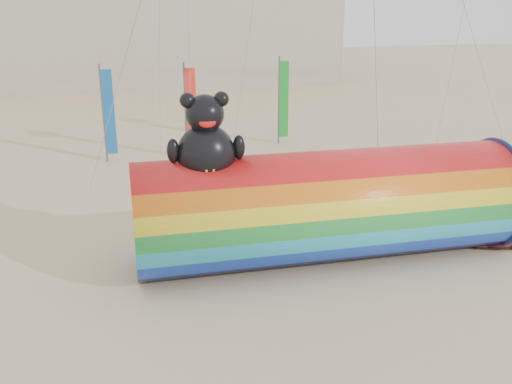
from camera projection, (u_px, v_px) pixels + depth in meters
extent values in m
plane|color=#CCB58C|center=(251.00, 280.00, 17.97)|extent=(160.00, 160.00, 0.00)
cylinder|color=red|center=(328.00, 206.00, 18.99)|extent=(12.72, 3.71, 3.71)
torus|color=#0F1438|center=(492.00, 192.00, 20.35)|extent=(0.25, 3.89, 3.89)
cylinder|color=black|center=(496.00, 192.00, 20.38)|extent=(0.06, 3.67, 3.67)
ellipsoid|color=black|center=(206.00, 155.00, 17.46)|extent=(1.81, 1.62, 1.91)
ellipsoid|color=yellow|center=(209.00, 163.00, 16.96)|extent=(0.93, 0.41, 0.82)
sphere|color=black|center=(205.00, 114.00, 17.05)|extent=(1.17, 1.17, 1.17)
sphere|color=black|center=(187.00, 100.00, 16.80)|extent=(0.47, 0.47, 0.47)
sphere|color=black|center=(221.00, 99.00, 17.02)|extent=(0.47, 0.47, 0.47)
ellipsoid|color=red|center=(207.00, 122.00, 16.66)|extent=(0.51, 0.19, 0.33)
ellipsoid|color=black|center=(173.00, 151.00, 17.08)|extent=(0.38, 0.38, 0.76)
ellipsoid|color=black|center=(239.00, 147.00, 17.51)|extent=(0.38, 0.38, 0.76)
imported|color=#575A5E|center=(468.00, 217.00, 20.66)|extent=(0.76, 0.67, 1.76)
ellipsoid|color=#3B0A0E|center=(498.00, 242.00, 20.28)|extent=(1.17, 0.99, 0.41)
ellipsoid|color=#3B0A0E|center=(480.00, 243.00, 20.30)|extent=(0.91, 0.77, 0.32)
ellipsoid|color=#3B0A0E|center=(498.00, 238.00, 20.74)|extent=(0.78, 0.66, 0.27)
cylinder|color=#59595E|center=(103.00, 114.00, 30.00)|extent=(0.10, 0.10, 5.20)
cube|color=#165CAC|center=(109.00, 112.00, 30.05)|extent=(0.56, 0.06, 4.50)
cylinder|color=#59595E|center=(185.00, 112.00, 30.53)|extent=(0.10, 0.10, 5.20)
cube|color=red|center=(191.00, 110.00, 30.58)|extent=(0.56, 0.06, 4.50)
cylinder|color=#59595E|center=(279.00, 101.00, 33.70)|extent=(0.10, 0.10, 5.20)
cube|color=#179927|center=(284.00, 100.00, 33.75)|extent=(0.56, 0.06, 4.50)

